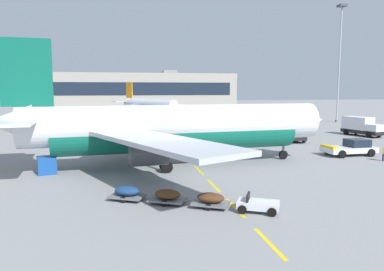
{
  "coord_description": "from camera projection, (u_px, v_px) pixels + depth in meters",
  "views": [
    {
      "loc": [
        10.81,
        -15.86,
        7.72
      ],
      "look_at": [
        18.31,
        23.28,
        2.73
      ],
      "focal_mm": 34.5,
      "sensor_mm": 36.0,
      "label": 1
    }
  ],
  "objects": [
    {
      "name": "ground",
      "position": [
        302.0,
        136.0,
        60.85
      ],
      "size": [
        400.0,
        400.0,
        0.0
      ],
      "primitive_type": "plane",
      "color": "gray"
    },
    {
      "name": "apron_paint_markings",
      "position": [
        174.0,
        144.0,
        52.03
      ],
      "size": [
        8.0,
        93.04,
        0.01
      ],
      "color": "yellow",
      "rests_on": "ground"
    },
    {
      "name": "airliner_foreground",
      "position": [
        174.0,
        127.0,
        36.99
      ],
      "size": [
        34.82,
        34.46,
        12.2
      ],
      "color": "white",
      "rests_on": "ground"
    },
    {
      "name": "pushback_tug",
      "position": [
        351.0,
        148.0,
        43.41
      ],
      "size": [
        6.13,
        3.43,
        2.08
      ],
      "color": "silver",
      "rests_on": "ground"
    },
    {
      "name": "airliner_mid_left",
      "position": [
        148.0,
        105.0,
        106.76
      ],
      "size": [
        25.28,
        26.74,
        9.86
      ],
      "color": "silver",
      "rests_on": "ground"
    },
    {
      "name": "catering_truck",
      "position": [
        291.0,
        130.0,
        55.44
      ],
      "size": [
        3.28,
        7.23,
        3.14
      ],
      "color": "black",
      "rests_on": "ground"
    },
    {
      "name": "fuel_service_truck",
      "position": [
        361.0,
        126.0,
        61.55
      ],
      "size": [
        4.08,
        7.38,
        3.14
      ],
      "color": "black",
      "rests_on": "ground"
    },
    {
      "name": "baggage_train",
      "position": [
        189.0,
        198.0,
        24.58
      ],
      "size": [
        11.01,
        6.54,
        1.14
      ],
      "color": "silver",
      "rests_on": "ground"
    },
    {
      "name": "ground_crew_worker",
      "position": [
        384.0,
        153.0,
        39.78
      ],
      "size": [
        0.61,
        0.48,
        1.67
      ],
      "color": "#191E38",
      "rests_on": "ground"
    },
    {
      "name": "uld_cargo_container",
      "position": [
        47.0,
        165.0,
        33.87
      ],
      "size": [
        1.95,
        1.93,
        1.6
      ],
      "color": "#194C9E",
      "rests_on": "ground"
    },
    {
      "name": "apron_light_mast_far",
      "position": [
        340.0,
        51.0,
        85.09
      ],
      "size": [
        1.8,
        1.8,
        26.91
      ],
      "color": "slate",
      "rests_on": "ground"
    },
    {
      "name": "terminal_satellite",
      "position": [
        143.0,
        90.0,
        161.12
      ],
      "size": [
        79.03,
        20.99,
        16.09
      ],
      "color": "#9E998E",
      "rests_on": "ground"
    }
  ]
}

